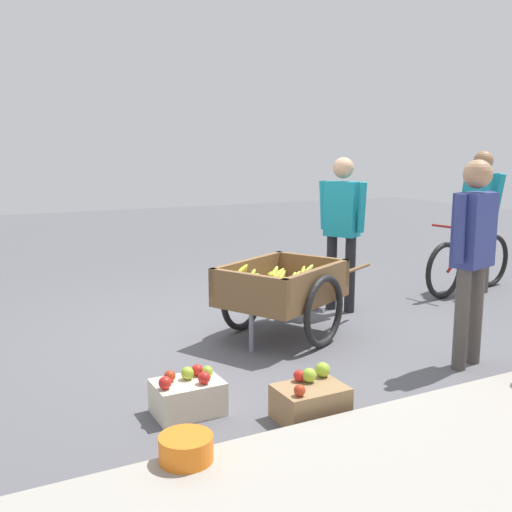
{
  "coord_description": "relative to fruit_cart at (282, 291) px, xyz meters",
  "views": [
    {
      "loc": [
        2.33,
        4.83,
        1.71
      ],
      "look_at": [
        -0.12,
        0.11,
        0.75
      ],
      "focal_mm": 41.8,
      "sensor_mm": 36.0,
      "label": 1
    }
  ],
  "objects": [
    {
      "name": "cyclist_person",
      "position": [
        -3.03,
        -0.52,
        0.57
      ],
      "size": [
        0.26,
        0.59,
        1.69
      ],
      "color": "#4C4742",
      "rests_on": "ground"
    },
    {
      "name": "ground_plane",
      "position": [
        0.3,
        -0.28,
        -0.44
      ],
      "size": [
        24.0,
        24.0,
        0.0
      ],
      "primitive_type": "plane",
      "color": "#56565B"
    },
    {
      "name": "mixed_fruit_crate",
      "position": [
        0.67,
        1.54,
        -0.32
      ],
      "size": [
        0.44,
        0.32,
        0.32
      ],
      "color": "#99754C",
      "rests_on": "ground"
    },
    {
      "name": "bystander_person",
      "position": [
        -0.95,
        1.3,
        0.54
      ],
      "size": [
        0.51,
        0.28,
        1.63
      ],
      "color": "#4C4742",
      "rests_on": "ground"
    },
    {
      "name": "vendor_person",
      "position": [
        -1.02,
        -0.53,
        0.53
      ],
      "size": [
        0.33,
        0.51,
        1.63
      ],
      "color": "black",
      "rests_on": "ground"
    },
    {
      "name": "apple_crate",
      "position": [
        1.34,
        1.1,
        -0.32
      ],
      "size": [
        0.44,
        0.32,
        0.31
      ],
      "color": "beige",
      "rests_on": "ground"
    },
    {
      "name": "plastic_bucket",
      "position": [
        1.64,
        1.86,
        -0.32
      ],
      "size": [
        0.28,
        0.28,
        0.25
      ],
      "primitive_type": "cylinder",
      "color": "orange",
      "rests_on": "ground"
    },
    {
      "name": "bicycle",
      "position": [
        -2.88,
        -0.5,
        -0.09
      ],
      "size": [
        1.64,
        0.48,
        0.85
      ],
      "color": "black",
      "rests_on": "ground"
    },
    {
      "name": "fruit_cart",
      "position": [
        0.0,
        0.0,
        0.0
      ],
      "size": [
        1.81,
        1.43,
        0.73
      ],
      "color": "brown",
      "rests_on": "ground"
    }
  ]
}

